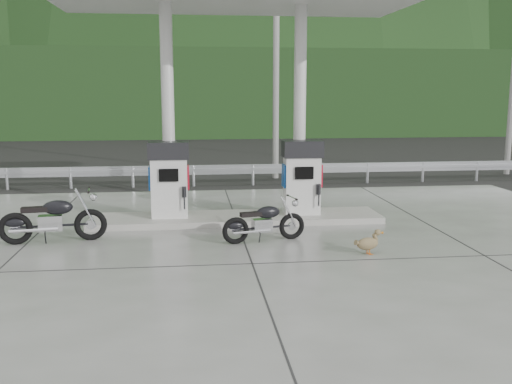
{
  "coord_description": "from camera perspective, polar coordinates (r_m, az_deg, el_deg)",
  "views": [
    {
      "loc": [
        -1.08,
        -10.99,
        3.13
      ],
      "look_at": [
        0.3,
        1.0,
        1.0
      ],
      "focal_mm": 40.0,
      "sensor_mm": 36.0,
      "label": 1
    }
  ],
  "objects": [
    {
      "name": "guardrail",
      "position": [
        19.18,
        -3.29,
        2.74
      ],
      "size": [
        26.0,
        0.16,
        1.42
      ],
      "primitive_type": null,
      "color": "#ACAFB4",
      "rests_on": "ground"
    },
    {
      "name": "canopy_column_left",
      "position": [
        13.91,
        -8.79,
        7.99
      ],
      "size": [
        0.3,
        0.3,
        5.0
      ],
      "primitive_type": "cylinder",
      "color": "silver",
      "rests_on": "pump_island"
    },
    {
      "name": "road",
      "position": [
        22.74,
        -3.79,
        2.07
      ],
      "size": [
        60.0,
        7.0,
        0.01
      ],
      "primitive_type": "cube",
      "color": "black",
      "rests_on": "ground"
    },
    {
      "name": "utility_pole_b",
      "position": [
        20.74,
        2.02,
        12.4
      ],
      "size": [
        0.22,
        0.22,
        8.0
      ],
      "primitive_type": "cylinder",
      "color": "gray",
      "rests_on": "ground"
    },
    {
      "name": "gas_pump_right",
      "position": [
        13.91,
        4.62,
        1.46
      ],
      "size": [
        0.95,
        0.55,
        1.8
      ],
      "primitive_type": null,
      "color": "silver",
      "rests_on": "pump_island"
    },
    {
      "name": "motorcycle_left",
      "position": [
        12.61,
        -19.63,
        -2.63
      ],
      "size": [
        2.09,
        0.9,
        0.96
      ],
      "primitive_type": null,
      "rotation": [
        0.0,
        0.0,
        0.13
      ],
      "color": "black",
      "rests_on": "forecourt_apron"
    },
    {
      "name": "tree_band",
      "position": [
        41.01,
        -5.14,
        9.78
      ],
      "size": [
        80.0,
        6.0,
        6.0
      ],
      "primitive_type": "cube",
      "color": "black",
      "rests_on": "ground"
    },
    {
      "name": "pump_island",
      "position": [
        13.87,
        -1.94,
        -2.64
      ],
      "size": [
        7.0,
        1.4,
        0.15
      ],
      "primitive_type": "cube",
      "color": "gray",
      "rests_on": "forecourt_apron"
    },
    {
      "name": "duck",
      "position": [
        11.27,
        11.09,
        -5.12
      ],
      "size": [
        0.59,
        0.31,
        0.41
      ],
      "primitive_type": null,
      "rotation": [
        0.0,
        0.0,
        0.28
      ],
      "color": "brown",
      "rests_on": "forecourt_apron"
    },
    {
      "name": "canopy_column_right",
      "position": [
        14.16,
        4.39,
        8.11
      ],
      "size": [
        0.3,
        0.3,
        5.0
      ],
      "primitive_type": "cylinder",
      "color": "silver",
      "rests_on": "pump_island"
    },
    {
      "name": "forecourt_apron",
      "position": [
        11.48,
        -0.92,
        -5.77
      ],
      "size": [
        18.0,
        14.0,
        0.02
      ],
      "primitive_type": "cube",
      "color": "slate",
      "rests_on": "ground"
    },
    {
      "name": "gas_pump_left",
      "position": [
        13.66,
        -8.67,
        1.22
      ],
      "size": [
        0.95,
        0.55,
        1.8
      ],
      "primitive_type": null,
      "color": "silver",
      "rests_on": "pump_island"
    },
    {
      "name": "forested_hills",
      "position": [
        71.07,
        -5.75,
        7.42
      ],
      "size": [
        100.0,
        40.0,
        140.0
      ],
      "primitive_type": null,
      "color": "black",
      "rests_on": "ground"
    },
    {
      "name": "motorcycle_right",
      "position": [
        11.96,
        0.82,
        -3.07
      ],
      "size": [
        1.78,
        0.89,
        0.81
      ],
      "primitive_type": null,
      "rotation": [
        0.0,
        0.0,
        0.21
      ],
      "color": "black",
      "rests_on": "forecourt_apron"
    },
    {
      "name": "ground",
      "position": [
        11.48,
        -0.92,
        -5.81
      ],
      "size": [
        160.0,
        160.0,
        0.0
      ],
      "primitive_type": "plane",
      "color": "black",
      "rests_on": "ground"
    }
  ]
}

